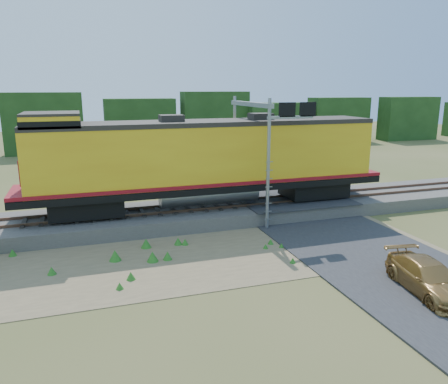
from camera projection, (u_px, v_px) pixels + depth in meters
name	position (u px, v px, depth m)	size (l,w,h in m)	color
ground	(217.00, 257.00, 20.79)	(140.00, 140.00, 0.00)	#475123
ballast	(188.00, 215.00, 26.25)	(70.00, 5.00, 0.80)	slate
rails	(188.00, 207.00, 26.13)	(70.00, 1.54, 0.16)	brown
dirt_shoulder	(174.00, 258.00, 20.65)	(26.00, 8.00, 0.03)	#8C7754
road	(337.00, 235.00, 23.58)	(7.00, 66.00, 0.86)	#38383A
tree_line_north	(128.00, 126.00, 55.20)	(130.00, 3.00, 6.50)	#1C3914
weed_clumps	(143.00, 265.00, 19.83)	(15.00, 6.20, 0.56)	#2E7421
locomotive	(204.00, 159.00, 25.78)	(21.88, 3.34, 5.64)	black
signal_gantry	(260.00, 129.00, 25.75)	(2.90, 6.20, 7.32)	gray
car	(429.00, 278.00, 17.03)	(1.76, 4.33, 1.26)	#A67A3D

